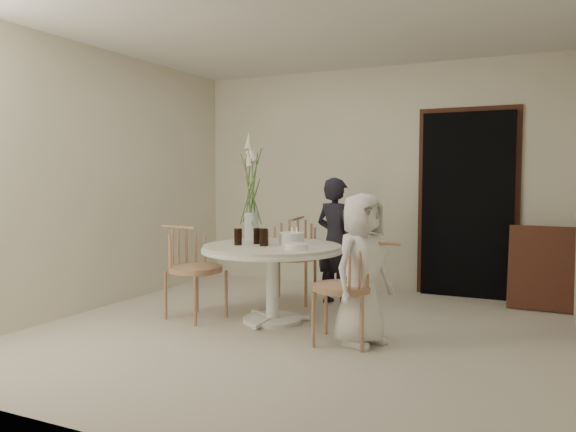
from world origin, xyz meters
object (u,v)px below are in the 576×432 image
at_px(girl, 336,241).
at_px(flower_vase, 251,192).
at_px(birthday_cake, 292,239).
at_px(table, 272,257).
at_px(chair_right, 358,277).
at_px(chair_left, 187,258).
at_px(boy, 362,269).
at_px(chair_far, 295,246).

height_order(girl, flower_vase, flower_vase).
relative_size(girl, birthday_cake, 5.72).
bearing_deg(birthday_cake, table, -141.79).
xyz_separation_m(chair_right, flower_vase, (-1.38, 0.71, 0.66)).
relative_size(chair_left, girl, 0.66).
distance_m(chair_left, boy, 1.84).
height_order(chair_right, boy, boy).
xyz_separation_m(table, chair_right, (0.96, -0.35, -0.06)).
height_order(chair_right, girl, girl).
bearing_deg(birthday_cake, flower_vase, 157.31).
bearing_deg(chair_right, birthday_cake, -126.56).
height_order(chair_right, chair_left, chair_left).
bearing_deg(chair_left, table, -65.50).
bearing_deg(flower_vase, chair_left, -128.24).
bearing_deg(flower_vase, table, -40.05).
height_order(girl, birthday_cake, girl).
bearing_deg(birthday_cake, chair_left, -163.18).
bearing_deg(chair_far, chair_left, -127.88).
xyz_separation_m(birthday_cake, flower_vase, (-0.57, 0.24, 0.43)).
bearing_deg(boy, girl, 51.17).
distance_m(boy, flower_vase, 1.68).
distance_m(table, flower_vase, 0.82).
bearing_deg(girl, boy, 138.04).
xyz_separation_m(chair_left, flower_vase, (0.42, 0.54, 0.64)).
relative_size(chair_right, birthday_cake, 3.60).
bearing_deg(chair_left, girl, -32.63).
bearing_deg(table, birthday_cake, 38.21).
height_order(chair_far, chair_left, chair_far).
distance_m(girl, boy, 1.46).
height_order(boy, flower_vase, flower_vase).
xyz_separation_m(chair_right, girl, (-0.67, 1.30, 0.13)).
xyz_separation_m(boy, birthday_cake, (-0.84, 0.45, 0.17)).
distance_m(girl, birthday_cake, 0.85).
bearing_deg(boy, birthday_cake, 84.33).
distance_m(chair_right, chair_left, 1.81).
height_order(table, boy, boy).
relative_size(girl, boy, 1.10).
distance_m(chair_right, girl, 1.47).
xyz_separation_m(table, birthday_cake, (0.15, 0.12, 0.17)).
distance_m(chair_left, birthday_cake, 1.06).
relative_size(girl, flower_vase, 1.24).
bearing_deg(chair_right, table, -116.71).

